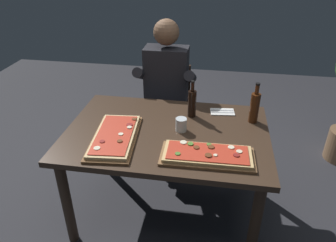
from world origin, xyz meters
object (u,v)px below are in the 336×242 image
Objects in this scene: dining_table at (167,142)px; pizza_rectangular_front at (207,155)px; wine_bottle_dark at (192,103)px; diner_chair at (168,106)px; pizza_rectangular_left at (115,136)px; oil_bottle_amber at (255,107)px; tumbler_near_camera at (181,125)px; seated_diner at (166,87)px.

pizza_rectangular_front is (0.29, -0.27, 0.12)m from dining_table.
wine_bottle_dark is 0.33× the size of diner_chair.
oil_bottle_amber reaches higher than pizza_rectangular_left.
dining_table is 4.95× the size of wine_bottle_dark.
dining_table is 0.88m from diner_chair.
dining_table is 0.38m from pizza_rectangular_left.
tumbler_near_camera is (0.10, 0.02, 0.14)m from dining_table.
diner_chair is at bearing 114.65° from wine_bottle_dark.
dining_table is at bearing -167.87° from tumbler_near_camera.
wine_bottle_dark is at bearing -65.35° from diner_chair.
pizza_rectangular_front is 0.66× the size of diner_chair.
wine_bottle_dark is at bearing 105.99° from pizza_rectangular_front.
oil_bottle_amber is 0.55m from tumbler_near_camera.
dining_table is 1.61× the size of diner_chair.
pizza_rectangular_left is 0.44× the size of seated_diner.
wine_bottle_dark reaches higher than pizza_rectangular_front.
oil_bottle_amber is (0.45, -0.01, 0.01)m from wine_bottle_dark.
oil_bottle_amber is at bearing 22.76° from tumbler_near_camera.
oil_bottle_amber is (0.30, 0.50, 0.10)m from pizza_rectangular_front.
dining_table is 4.64× the size of oil_bottle_amber.
oil_bottle_amber is 1.03m from diner_chair.
wine_bottle_dark reaches higher than pizza_rectangular_left.
pizza_rectangular_front is at bearing -66.93° from seated_diner.
oil_bottle_amber is at bearing 21.12° from dining_table.
dining_table is 1.05× the size of seated_diner.
tumbler_near_camera is (-0.20, 0.29, 0.03)m from pizza_rectangular_front.
dining_table is 14.90× the size of tumbler_near_camera.
pizza_rectangular_front reaches higher than dining_table.
wine_bottle_dark is (-0.15, 0.51, 0.09)m from pizza_rectangular_front.
tumbler_near_camera reaches higher than dining_table.
oil_bottle_amber is at bearing 58.92° from pizza_rectangular_front.
seated_diner is (-0.23, 0.71, -0.04)m from tumbler_near_camera.
pizza_rectangular_left is 0.63m from wine_bottle_dark.
dining_table is 0.35m from wine_bottle_dark.
pizza_rectangular_front is 0.63m from pizza_rectangular_left.
diner_chair is at bearing 98.89° from dining_table.
pizza_rectangular_left is (-0.62, 0.11, -0.00)m from pizza_rectangular_front.
pizza_rectangular_front is at bearing -10.09° from pizza_rectangular_left.
tumbler_near_camera is at bearing -72.13° from seated_diner.
dining_table is at bearing -81.11° from diner_chair.
seated_diner is at bearing -90.00° from diner_chair.
pizza_rectangular_left is 1.07m from diner_chair.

